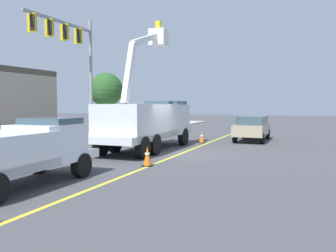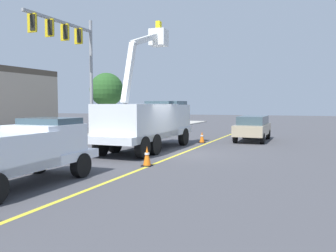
# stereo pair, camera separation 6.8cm
# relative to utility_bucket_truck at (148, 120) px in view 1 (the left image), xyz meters

# --- Properties ---
(ground) EXTENTS (120.00, 120.00, 0.00)m
(ground) POSITION_rel_utility_bucket_truck_xyz_m (-0.98, -2.14, -1.61)
(ground) COLOR #47474C
(sidewalk_far_side) EXTENTS (60.11, 7.68, 0.12)m
(sidewalk_far_side) POSITION_rel_utility_bucket_truck_xyz_m (-0.37, 6.73, -1.55)
(sidewalk_far_side) COLOR #B2ADA3
(sidewalk_far_side) RESTS_ON ground
(lane_centre_stripe) EXTENTS (49.89, 3.57, 0.01)m
(lane_centre_stripe) POSITION_rel_utility_bucket_truck_xyz_m (-0.98, -2.14, -1.61)
(lane_centre_stripe) COLOR yellow
(lane_centre_stripe) RESTS_ON ground
(utility_bucket_truck) EXTENTS (8.35, 3.05, 7.11)m
(utility_bucket_truck) POSITION_rel_utility_bucket_truck_xyz_m (0.00, 0.00, 0.00)
(utility_bucket_truck) COLOR silver
(utility_bucket_truck) RESTS_ON ground
(service_pickup_truck) EXTENTS (5.73, 2.49, 2.06)m
(service_pickup_truck) POSITION_rel_utility_bucket_truck_xyz_m (-9.32, 0.64, -0.49)
(service_pickup_truck) COLOR white
(service_pickup_truck) RESTS_ON ground
(passing_minivan) EXTENTS (4.92, 2.22, 1.69)m
(passing_minivan) POSITION_rel_utility_bucket_truck_xyz_m (6.51, -5.10, -0.64)
(passing_minivan) COLOR tan
(passing_minivan) RESTS_ON ground
(traffic_cone_mid_front) EXTENTS (0.40, 0.40, 0.82)m
(traffic_cone_mid_front) POSITION_rel_utility_bucket_truck_xyz_m (-4.76, -1.81, -1.21)
(traffic_cone_mid_front) COLOR black
(traffic_cone_mid_front) RESTS_ON ground
(traffic_cone_mid_rear) EXTENTS (0.40, 0.40, 0.74)m
(traffic_cone_mid_rear) POSITION_rel_utility_bucket_truck_xyz_m (4.22, -2.08, -1.25)
(traffic_cone_mid_rear) COLOR black
(traffic_cone_mid_rear) RESTS_ON ground
(traffic_signal_mast) EXTENTS (6.23, 0.85, 8.14)m
(traffic_signal_mast) POSITION_rel_utility_bucket_truck_xyz_m (1.34, 5.59, 4.26)
(traffic_signal_mast) COLOR gray
(traffic_signal_mast) RESTS_ON ground
(street_tree_right) EXTENTS (2.85, 2.85, 5.12)m
(street_tree_right) POSITION_rel_utility_bucket_truck_xyz_m (8.88, 7.21, 2.06)
(street_tree_right) COLOR brown
(street_tree_right) RESTS_ON ground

